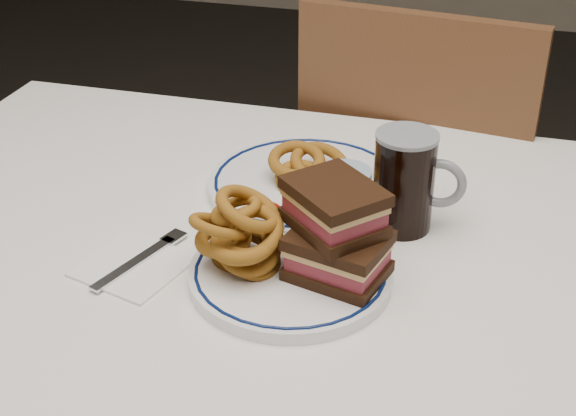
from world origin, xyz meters
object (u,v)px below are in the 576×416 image
(main_plate, at_px, (290,274))
(far_plate, at_px, (307,185))
(chair_far, at_px, (419,201))
(reuben_sandwich, at_px, (336,231))
(beer_mug, at_px, (406,181))

(main_plate, distance_m, far_plate, 0.23)
(chair_far, bearing_deg, far_plate, -106.87)
(reuben_sandwich, relative_size, far_plate, 0.50)
(chair_far, height_order, reuben_sandwich, chair_far)
(far_plate, bearing_deg, chair_far, 73.13)
(main_plate, distance_m, beer_mug, 0.21)
(chair_far, height_order, beer_mug, chair_far)
(chair_far, xyz_separation_m, main_plate, (-0.10, -0.67, 0.25))
(reuben_sandwich, bearing_deg, beer_mug, 68.57)
(reuben_sandwich, relative_size, beer_mug, 1.05)
(main_plate, relative_size, far_plate, 0.86)
(beer_mug, relative_size, far_plate, 0.48)
(far_plate, bearing_deg, beer_mug, -21.68)
(reuben_sandwich, bearing_deg, far_plate, 112.65)
(main_plate, bearing_deg, reuben_sandwich, 10.13)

